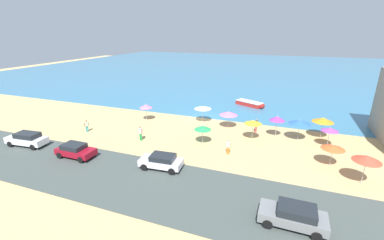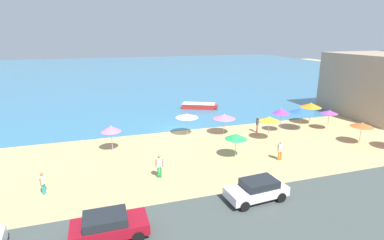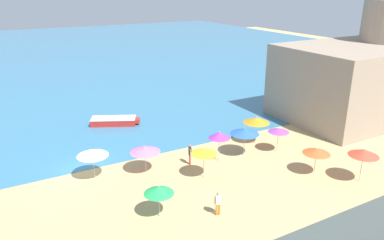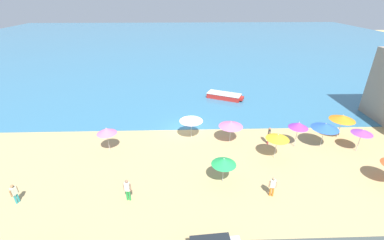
{
  "view_description": "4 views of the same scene",
  "coord_description": "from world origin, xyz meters",
  "px_view_note": "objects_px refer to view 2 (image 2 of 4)",
  "views": [
    {
      "loc": [
        10.88,
        -34.09,
        12.11
      ],
      "look_at": [
        0.24,
        -5.56,
        1.53
      ],
      "focal_mm": 24.0,
      "sensor_mm": 36.0,
      "label": 1
    },
    {
      "loc": [
        -8.2,
        -30.32,
        10.29
      ],
      "look_at": [
        1.6,
        0.4,
        0.99
      ],
      "focal_mm": 28.0,
      "sensor_mm": 36.0,
      "label": 2
    },
    {
      "loc": [
        -5.44,
        -27.41,
        13.92
      ],
      "look_at": [
        10.73,
        1.69,
        1.87
      ],
      "focal_mm": 35.0,
      "sensor_mm": 36.0,
      "label": 3
    },
    {
      "loc": [
        -0.28,
        -24.42,
        13.37
      ],
      "look_at": [
        0.5,
        -0.79,
        1.58
      ],
      "focal_mm": 24.0,
      "sensor_mm": 36.0,
      "label": 4
    }
  ],
  "objects_px": {
    "beach_umbrella_7": "(362,125)",
    "bather_0": "(43,182)",
    "beach_umbrella_4": "(301,111)",
    "beach_umbrella_9": "(281,111)",
    "bather_3": "(280,150)",
    "parked_car_0": "(109,225)",
    "beach_umbrella_2": "(329,112)",
    "beach_umbrella_5": "(224,117)",
    "bather_1": "(159,165)",
    "beach_umbrella_8": "(311,105)",
    "skiff_nearshore": "(199,106)",
    "beach_umbrella_10": "(236,136)",
    "beach_umbrella_6": "(111,129)",
    "parked_car_1": "(257,189)",
    "beach_umbrella_0": "(187,116)",
    "bather_2": "(257,123)",
    "beach_umbrella_1": "(269,119)"
  },
  "relations": [
    {
      "from": "beach_umbrella_7",
      "to": "bather_0",
      "type": "bearing_deg",
      "value": -177.7
    },
    {
      "from": "beach_umbrella_4",
      "to": "beach_umbrella_9",
      "type": "distance_m",
      "value": 2.5
    },
    {
      "from": "beach_umbrella_9",
      "to": "bather_0",
      "type": "distance_m",
      "value": 23.51
    },
    {
      "from": "bather_3",
      "to": "parked_car_0",
      "type": "bearing_deg",
      "value": -156.9
    },
    {
      "from": "beach_umbrella_2",
      "to": "beach_umbrella_5",
      "type": "xyz_separation_m",
      "value": [
        -11.65,
        2.05,
        -0.09
      ]
    },
    {
      "from": "beach_umbrella_7",
      "to": "bather_1",
      "type": "relative_size",
      "value": 1.22
    },
    {
      "from": "beach_umbrella_4",
      "to": "bather_0",
      "type": "height_order",
      "value": "beach_umbrella_4"
    },
    {
      "from": "beach_umbrella_8",
      "to": "beach_umbrella_9",
      "type": "distance_m",
      "value": 5.29
    },
    {
      "from": "beach_umbrella_7",
      "to": "skiff_nearshore",
      "type": "xyz_separation_m",
      "value": [
        -10.24,
        18.11,
        -1.5
      ]
    },
    {
      "from": "beach_umbrella_10",
      "to": "beach_umbrella_9",
      "type": "bearing_deg",
      "value": 32.65
    },
    {
      "from": "parked_car_0",
      "to": "skiff_nearshore",
      "type": "bearing_deg",
      "value": 61.65
    },
    {
      "from": "beach_umbrella_7",
      "to": "bather_1",
      "type": "xyz_separation_m",
      "value": [
        -19.96,
        -1.13,
        -0.91
      ]
    },
    {
      "from": "beach_umbrella_9",
      "to": "beach_umbrella_10",
      "type": "distance_m",
      "value": 9.11
    },
    {
      "from": "beach_umbrella_4",
      "to": "beach_umbrella_6",
      "type": "xyz_separation_m",
      "value": [
        -20.19,
        -0.02,
        -0.12
      ]
    },
    {
      "from": "beach_umbrella_6",
      "to": "beach_umbrella_7",
      "type": "distance_m",
      "value": 23.6
    },
    {
      "from": "beach_umbrella_5",
      "to": "beach_umbrella_8",
      "type": "distance_m",
      "value": 11.18
    },
    {
      "from": "parked_car_0",
      "to": "parked_car_1",
      "type": "xyz_separation_m",
      "value": [
        9.16,
        0.97,
        -0.0
      ]
    },
    {
      "from": "beach_umbrella_5",
      "to": "parked_car_0",
      "type": "distance_m",
      "value": 18.62
    },
    {
      "from": "beach_umbrella_6",
      "to": "parked_car_0",
      "type": "xyz_separation_m",
      "value": [
        -0.89,
        -12.54,
        -1.3
      ]
    },
    {
      "from": "beach_umbrella_0",
      "to": "parked_car_1",
      "type": "relative_size",
      "value": 0.59
    },
    {
      "from": "beach_umbrella_4",
      "to": "beach_umbrella_8",
      "type": "relative_size",
      "value": 0.97
    },
    {
      "from": "bather_2",
      "to": "parked_car_0",
      "type": "distance_m",
      "value": 20.92
    },
    {
      "from": "parked_car_0",
      "to": "skiff_nearshore",
      "type": "height_order",
      "value": "parked_car_0"
    },
    {
      "from": "bather_1",
      "to": "beach_umbrella_10",
      "type": "bearing_deg",
      "value": 14.04
    },
    {
      "from": "beach_umbrella_8",
      "to": "beach_umbrella_7",
      "type": "bearing_deg",
      "value": -88.18
    },
    {
      "from": "beach_umbrella_0",
      "to": "parked_car_0",
      "type": "bearing_deg",
      "value": -120.5
    },
    {
      "from": "bather_2",
      "to": "beach_umbrella_0",
      "type": "bearing_deg",
      "value": 169.49
    },
    {
      "from": "beach_umbrella_9",
      "to": "parked_car_0",
      "type": "bearing_deg",
      "value": -145.73
    },
    {
      "from": "beach_umbrella_9",
      "to": "bather_2",
      "type": "bearing_deg",
      "value": 165.5
    },
    {
      "from": "beach_umbrella_5",
      "to": "bather_2",
      "type": "height_order",
      "value": "beach_umbrella_5"
    },
    {
      "from": "parked_car_1",
      "to": "parked_car_0",
      "type": "bearing_deg",
      "value": -173.95
    },
    {
      "from": "beach_umbrella_2",
      "to": "beach_umbrella_10",
      "type": "height_order",
      "value": "beach_umbrella_2"
    },
    {
      "from": "beach_umbrella_6",
      "to": "beach_umbrella_8",
      "type": "xyz_separation_m",
      "value": [
        22.75,
        1.66,
        0.17
      ]
    },
    {
      "from": "bather_1",
      "to": "parked_car_1",
      "type": "bearing_deg",
      "value": -43.72
    },
    {
      "from": "beach_umbrella_0",
      "to": "beach_umbrella_4",
      "type": "bearing_deg",
      "value": -9.65
    },
    {
      "from": "beach_umbrella_8",
      "to": "beach_umbrella_10",
      "type": "bearing_deg",
      "value": -153.09
    },
    {
      "from": "beach_umbrella_7",
      "to": "beach_umbrella_10",
      "type": "xyz_separation_m",
      "value": [
        -12.95,
        0.62,
        -0.01
      ]
    },
    {
      "from": "bather_0",
      "to": "skiff_nearshore",
      "type": "bearing_deg",
      "value": 47.62
    },
    {
      "from": "beach_umbrella_7",
      "to": "bather_2",
      "type": "bearing_deg",
      "value": 141.35
    },
    {
      "from": "beach_umbrella_8",
      "to": "parked_car_0",
      "type": "xyz_separation_m",
      "value": [
        -23.63,
        -14.2,
        -1.48
      ]
    },
    {
      "from": "beach_umbrella_9",
      "to": "bather_1",
      "type": "bearing_deg",
      "value": -155.57
    },
    {
      "from": "parked_car_1",
      "to": "skiff_nearshore",
      "type": "bearing_deg",
      "value": 79.58
    },
    {
      "from": "beach_umbrella_5",
      "to": "beach_umbrella_8",
      "type": "relative_size",
      "value": 0.91
    },
    {
      "from": "beach_umbrella_7",
      "to": "beach_umbrella_2",
      "type": "bearing_deg",
      "value": 86.84
    },
    {
      "from": "bather_2",
      "to": "parked_car_0",
      "type": "bearing_deg",
      "value": -140.57
    },
    {
      "from": "beach_umbrella_6",
      "to": "bather_3",
      "type": "height_order",
      "value": "beach_umbrella_6"
    },
    {
      "from": "beach_umbrella_9",
      "to": "parked_car_0",
      "type": "relative_size",
      "value": 0.68
    },
    {
      "from": "beach_umbrella_1",
      "to": "beach_umbrella_4",
      "type": "bearing_deg",
      "value": 18.9
    },
    {
      "from": "beach_umbrella_1",
      "to": "beach_umbrella_2",
      "type": "bearing_deg",
      "value": 6.32
    },
    {
      "from": "beach_umbrella_10",
      "to": "parked_car_1",
      "type": "xyz_separation_m",
      "value": [
        -1.75,
        -6.78,
        -1.12
      ]
    }
  ]
}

